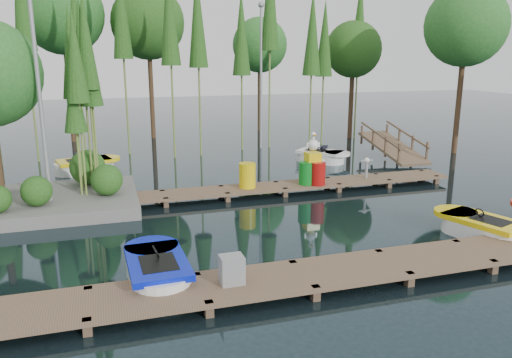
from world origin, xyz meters
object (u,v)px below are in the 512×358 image
object	(u,v)px
boat_yellow_far	(86,166)
utility_cabinet	(232,270)
island	(15,107)
drum_cluster	(314,169)
yellow_barrel	(247,175)
boat_blue	(157,271)

from	to	relation	value
boat_yellow_far	utility_cabinet	size ratio (longest dim) A/B	4.99
island	drum_cluster	distance (m)	9.83
utility_cabinet	yellow_barrel	size ratio (longest dim) A/B	0.67
drum_cluster	yellow_barrel	bearing A→B (deg)	176.44
island	utility_cabinet	size ratio (longest dim) A/B	11.75
boat_yellow_far	utility_cabinet	distance (m)	12.71
boat_yellow_far	yellow_barrel	xyz separation A→B (m)	(5.40, -5.34, 0.45)
boat_yellow_far	utility_cabinet	bearing A→B (deg)	-70.55
boat_blue	yellow_barrel	world-z (taller)	yellow_barrel
boat_yellow_far	drum_cluster	world-z (taller)	drum_cluster
drum_cluster	utility_cabinet	bearing A→B (deg)	-124.72
island	boat_blue	bearing A→B (deg)	-63.21
island	yellow_barrel	world-z (taller)	island
boat_blue	utility_cabinet	world-z (taller)	utility_cabinet
utility_cabinet	drum_cluster	world-z (taller)	drum_cluster
yellow_barrel	drum_cluster	bearing A→B (deg)	-3.56
yellow_barrel	drum_cluster	xyz separation A→B (m)	(2.39, -0.15, 0.11)
island	utility_cabinet	xyz separation A→B (m)	(4.75, -7.79, -2.60)
boat_blue	utility_cabinet	distance (m)	1.77
yellow_barrel	island	bearing A→B (deg)	173.65
utility_cabinet	island	bearing A→B (deg)	121.38
yellow_barrel	boat_blue	bearing A→B (deg)	-122.11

